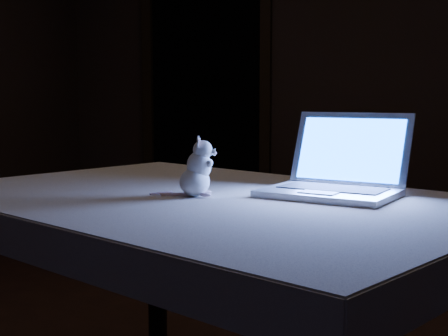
% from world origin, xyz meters
% --- Properties ---
extents(back_wall, '(4.50, 0.04, 2.60)m').
position_xyz_m(back_wall, '(0.00, 2.50, 1.30)').
color(back_wall, black).
rests_on(back_wall, ground).
extents(doorway, '(1.06, 0.36, 2.13)m').
position_xyz_m(doorway, '(-1.10, 2.50, 1.06)').
color(doorway, black).
rests_on(doorway, back_wall).
extents(table, '(1.66, 1.40, 0.76)m').
position_xyz_m(table, '(0.11, -0.64, 0.38)').
color(table, black).
rests_on(table, floor).
extents(tablecloth, '(1.75, 1.43, 0.10)m').
position_xyz_m(tablecloth, '(0.12, -0.65, 0.72)').
color(tablecloth, beige).
rests_on(tablecloth, table).
extents(laptop, '(0.40, 0.37, 0.23)m').
position_xyz_m(laptop, '(0.42, -0.55, 0.88)').
color(laptop, silver).
rests_on(laptop, tablecloth).
extents(plush_mouse, '(0.15, 0.15, 0.16)m').
position_xyz_m(plush_mouse, '(0.09, -0.66, 0.85)').
color(plush_mouse, silver).
rests_on(plush_mouse, tablecloth).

